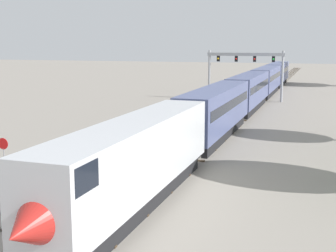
{
  "coord_description": "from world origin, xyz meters",
  "views": [
    {
      "loc": [
        11.64,
        -19.5,
        8.94
      ],
      "look_at": [
        1.0,
        12.0,
        3.0
      ],
      "focal_mm": 49.46,
      "sensor_mm": 36.0,
      "label": 1
    }
  ],
  "objects": [
    {
      "name": "ground_plane",
      "position": [
        0.0,
        0.0,
        0.0
      ],
      "size": [
        400.0,
        400.0,
        0.0
      ],
      "primitive_type": "plane",
      "color": "gray"
    },
    {
      "name": "stop_sign",
      "position": [
        -8.0,
        4.98,
        1.87
      ],
      "size": [
        0.76,
        0.08,
        2.88
      ],
      "color": "gray",
      "rests_on": "ground"
    },
    {
      "name": "signal_gantry",
      "position": [
        -0.25,
        53.51,
        5.77
      ],
      "size": [
        12.1,
        0.49,
        7.87
      ],
      "color": "#999BA0",
      "rests_on": "ground"
    },
    {
      "name": "track_main",
      "position": [
        2.0,
        60.0,
        0.07
      ],
      "size": [
        2.6,
        200.0,
        0.16
      ],
      "color": "slate",
      "rests_on": "ground"
    },
    {
      "name": "track_near",
      "position": [
        -3.5,
        40.0,
        0.07
      ],
      "size": [
        2.6,
        160.0,
        0.16
      ],
      "color": "slate",
      "rests_on": "ground"
    },
    {
      "name": "passenger_train",
      "position": [
        2.0,
        43.91,
        2.61
      ],
      "size": [
        3.04,
        100.59,
        4.8
      ],
      "color": "silver",
      "rests_on": "ground"
    }
  ]
}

